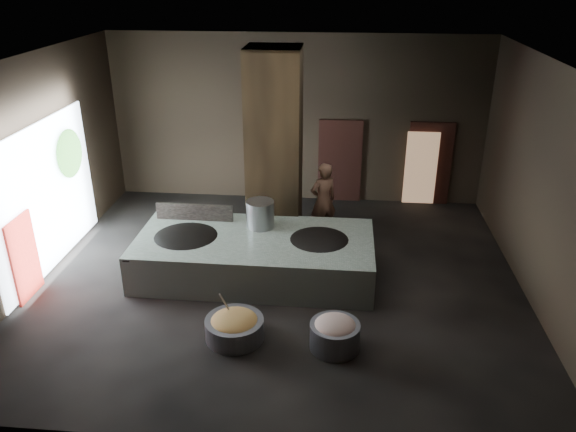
# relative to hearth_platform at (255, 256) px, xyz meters

# --- Properties ---
(floor) EXTENTS (10.00, 9.00, 0.10)m
(floor) POSITION_rel_hearth_platform_xyz_m (0.53, -0.16, -0.48)
(floor) COLOR black
(floor) RESTS_ON ground
(ceiling) EXTENTS (10.00, 9.00, 0.10)m
(ceiling) POSITION_rel_hearth_platform_xyz_m (0.53, -0.16, 4.12)
(ceiling) COLOR black
(ceiling) RESTS_ON back_wall
(back_wall) EXTENTS (10.00, 0.10, 4.50)m
(back_wall) POSITION_rel_hearth_platform_xyz_m (0.53, 4.39, 1.82)
(back_wall) COLOR black
(back_wall) RESTS_ON ground
(front_wall) EXTENTS (10.00, 0.10, 4.50)m
(front_wall) POSITION_rel_hearth_platform_xyz_m (0.53, -4.71, 1.82)
(front_wall) COLOR black
(front_wall) RESTS_ON ground
(left_wall) EXTENTS (0.10, 9.00, 4.50)m
(left_wall) POSITION_rel_hearth_platform_xyz_m (-4.52, -0.16, 1.82)
(left_wall) COLOR black
(left_wall) RESTS_ON ground
(right_wall) EXTENTS (0.10, 9.00, 4.50)m
(right_wall) POSITION_rel_hearth_platform_xyz_m (5.58, -0.16, 1.82)
(right_wall) COLOR black
(right_wall) RESTS_ON ground
(pillar) EXTENTS (1.20, 1.20, 4.50)m
(pillar) POSITION_rel_hearth_platform_xyz_m (0.23, 1.74, 1.82)
(pillar) COLOR black
(pillar) RESTS_ON ground
(hearth_platform) EXTENTS (4.97, 2.41, 0.86)m
(hearth_platform) POSITION_rel_hearth_platform_xyz_m (0.00, 0.00, 0.00)
(hearth_platform) COLOR #A8B8A5
(hearth_platform) RESTS_ON ground
(platform_cap) EXTENTS (4.84, 2.32, 0.03)m
(platform_cap) POSITION_rel_hearth_platform_xyz_m (0.00, 0.00, 0.38)
(platform_cap) COLOR black
(platform_cap) RESTS_ON hearth_platform
(wok_left) EXTENTS (1.56, 1.56, 0.43)m
(wok_left) POSITION_rel_hearth_platform_xyz_m (-1.45, -0.05, 0.32)
(wok_left) COLOR black
(wok_left) RESTS_ON hearth_platform
(wok_left_rim) EXTENTS (1.59, 1.59, 0.05)m
(wok_left_rim) POSITION_rel_hearth_platform_xyz_m (-1.45, -0.05, 0.39)
(wok_left_rim) COLOR black
(wok_left_rim) RESTS_ON hearth_platform
(wok_right) EXTENTS (1.45, 1.45, 0.41)m
(wok_right) POSITION_rel_hearth_platform_xyz_m (1.35, 0.05, 0.32)
(wok_right) COLOR black
(wok_right) RESTS_ON hearth_platform
(wok_right_rim) EXTENTS (1.48, 1.48, 0.05)m
(wok_right_rim) POSITION_rel_hearth_platform_xyz_m (1.35, 0.05, 0.39)
(wok_right_rim) COLOR black
(wok_right_rim) RESTS_ON hearth_platform
(stock_pot) EXTENTS (0.60, 0.60, 0.65)m
(stock_pot) POSITION_rel_hearth_platform_xyz_m (0.05, 0.55, 0.70)
(stock_pot) COLOR gray
(stock_pot) RESTS_ON hearth_platform
(splash_guard) EXTENTS (1.72, 0.08, 0.43)m
(splash_guard) POSITION_rel_hearth_platform_xyz_m (-1.45, 0.75, 0.60)
(splash_guard) COLOR black
(splash_guard) RESTS_ON hearth_platform
(cook) EXTENTS (0.81, 0.72, 1.87)m
(cook) POSITION_rel_hearth_platform_xyz_m (1.36, 1.96, 0.50)
(cook) COLOR #93644B
(cook) RESTS_ON ground
(veg_basin) EXTENTS (1.05, 1.05, 0.38)m
(veg_basin) POSITION_rel_hearth_platform_xyz_m (-0.04, -2.28, -0.24)
(veg_basin) COLOR slate
(veg_basin) RESTS_ON ground
(veg_fill) EXTENTS (0.86, 0.86, 0.26)m
(veg_fill) POSITION_rel_hearth_platform_xyz_m (-0.04, -2.28, -0.08)
(veg_fill) COLOR #A2A751
(veg_fill) RESTS_ON veg_basin
(ladle) EXTENTS (0.20, 0.39, 0.74)m
(ladle) POSITION_rel_hearth_platform_xyz_m (-0.19, -2.13, 0.12)
(ladle) COLOR gray
(ladle) RESTS_ON veg_basin
(meat_basin) EXTENTS (1.13, 1.13, 0.48)m
(meat_basin) POSITION_rel_hearth_platform_xyz_m (1.73, -2.39, -0.19)
(meat_basin) COLOR slate
(meat_basin) RESTS_ON ground
(meat_fill) EXTENTS (0.72, 0.72, 0.28)m
(meat_fill) POSITION_rel_hearth_platform_xyz_m (1.73, -2.39, 0.02)
(meat_fill) COLOR tan
(meat_fill) RESTS_ON meat_basin
(doorway_near) EXTENTS (1.18, 0.08, 2.38)m
(doorway_near) POSITION_rel_hearth_platform_xyz_m (1.73, 4.29, 0.67)
(doorway_near) COLOR black
(doorway_near) RESTS_ON ground
(doorway_near_glow) EXTENTS (0.90, 0.04, 2.12)m
(doorway_near_glow) POSITION_rel_hearth_platform_xyz_m (1.64, 4.35, 0.62)
(doorway_near_glow) COLOR #8C6647
(doorway_near_glow) RESTS_ON ground
(doorway_far) EXTENTS (1.18, 0.08, 2.38)m
(doorway_far) POSITION_rel_hearth_platform_xyz_m (4.13, 4.29, 0.67)
(doorway_far) COLOR black
(doorway_far) RESTS_ON ground
(doorway_far_glow) EXTENTS (0.85, 0.04, 2.01)m
(doorway_far_glow) POSITION_rel_hearth_platform_xyz_m (3.91, 4.16, 0.62)
(doorway_far_glow) COLOR #8C6647
(doorway_far_glow) RESTS_ON ground
(left_opening) EXTENTS (0.04, 4.20, 3.10)m
(left_opening) POSITION_rel_hearth_platform_xyz_m (-4.42, 0.04, 1.17)
(left_opening) COLOR white
(left_opening) RESTS_ON ground
(pavilion_sliver) EXTENTS (0.05, 0.90, 1.70)m
(pavilion_sliver) POSITION_rel_hearth_platform_xyz_m (-4.35, -1.26, 0.42)
(pavilion_sliver) COLOR maroon
(pavilion_sliver) RESTS_ON ground
(tree_silhouette) EXTENTS (0.28, 1.10, 1.10)m
(tree_silhouette) POSITION_rel_hearth_platform_xyz_m (-4.32, 1.14, 1.77)
(tree_silhouette) COLOR #194714
(tree_silhouette) RESTS_ON left_opening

